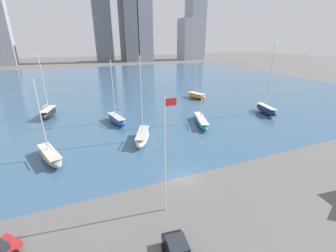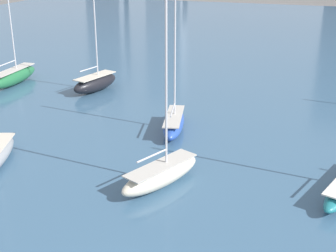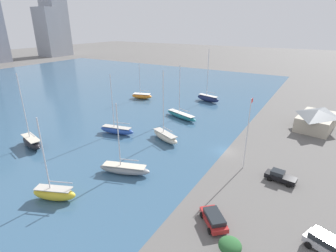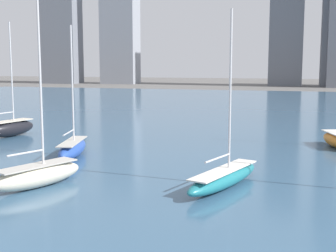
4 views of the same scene
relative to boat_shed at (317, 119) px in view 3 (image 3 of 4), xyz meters
name	(u,v)px [view 3 (image 3 of 4)]	position (x,y,z in m)	size (l,w,h in m)	color
ground_plane	(225,151)	(-22.77, 14.37, -2.32)	(500.00, 500.00, 0.00)	#605E5B
harbor_water	(17,101)	(-22.77, 84.37, -2.32)	(180.00, 140.00, 0.00)	#385B7A
boat_shed	(317,119)	(0.00, 0.00, 0.00)	(12.51, 8.79, 4.64)	#B2A893
flag_pole	(247,132)	(-27.03, 9.55, 4.40)	(1.24, 0.14, 12.44)	silver
yard_shrub	(230,246)	(-46.32, 5.63, -1.03)	(2.51, 2.51, 2.01)	#4C3823
sailboat_blue	(117,130)	(-26.91, 38.52, -1.34)	(3.62, 8.45, 13.51)	#284CA8
sailboat_cream	(165,136)	(-24.37, 27.21, -1.29)	(5.28, 8.39, 14.85)	beige
sailboat_yellow	(54,193)	(-49.76, 30.12, -1.23)	(4.19, 6.57, 12.43)	yellow
sailboat_teal	(181,115)	(-10.09, 30.94, -1.48)	(5.40, 10.82, 13.88)	#1E757F
sailboat_orange	(142,96)	(0.28, 51.38, -1.38)	(4.48, 7.30, 11.73)	orange
sailboat_black	(32,142)	(-40.94, 48.81, -1.16)	(4.25, 7.99, 14.92)	black
sailboat_navy	(208,98)	(8.33, 31.06, -1.15)	(3.61, 8.31, 16.33)	#19234C
sailboat_gray	(125,169)	(-39.23, 26.06, -1.42)	(4.82, 8.97, 12.24)	gray
parked_pickup_black	(280,176)	(-28.34, 3.42, -1.45)	(2.53, 4.83, 1.74)	black
parked_suv_silver	(327,244)	(-40.43, -3.31, -1.25)	(3.57, 4.83, 1.95)	#B7B7BC
parked_wagon_red	(214,218)	(-42.79, 8.84, -1.44)	(4.79, 4.69, 1.59)	#B22323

